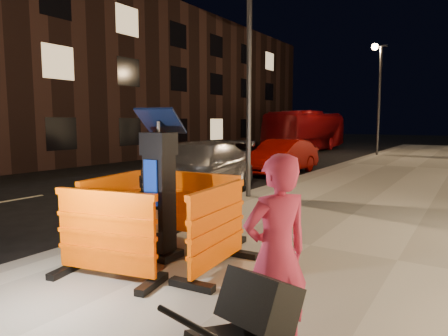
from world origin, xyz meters
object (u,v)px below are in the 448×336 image
Objects in this scene: barrier_kerbside at (112,211)px; bus_doubledecker at (307,151)px; barrier_back at (201,207)px; man at (276,255)px; parking_kiosk at (159,189)px; car_red at (281,173)px; barrier_bldgside at (218,229)px; car_silver at (196,195)px; barrier_front at (106,236)px.

barrier_kerbside is 0.14× the size of bus_doubledecker.
bus_doubledecker reaches higher than barrier_back.
parking_kiosk is at bearing -85.24° from man.
man reaches higher than barrier_back.
car_red is at bearing 102.92° from barrier_back.
parking_kiosk is at bearing -71.48° from car_red.
parking_kiosk is at bearing 85.05° from barrier_bldgside.
barrier_bldgside is 6.04m from car_silver.
barrier_back is at bearing -69.99° from car_red.
car_red is 2.47× the size of man.
bus_doubledecker is (-3.50, 17.56, 0.00)m from car_silver.
man is at bearing -119.45° from barrier_kerbside.
barrier_kerbside is 0.85× the size of man.
car_silver is 0.52× the size of bus_doubledecker.
barrier_kerbside is 1.90m from barrier_bldgside.
barrier_bldgside is 0.14× the size of bus_doubledecker.
bus_doubledecker is at bearing 109.50° from car_red.
parking_kiosk reaches higher than bus_doubledecker.
car_silver is at bearing -87.10° from car_red.
bus_doubledecker reaches higher than car_silver.
barrier_kerbside is at bearing -138.95° from barrier_back.
man is (5.13, -11.43, 0.97)m from car_red.
man is at bearing -58.59° from car_silver.
barrier_bldgside reaches higher than car_silver.
car_red is at bearing 15.25° from barrier_bldgside.
parking_kiosk is 0.20× the size of bus_doubledecker.
barrier_bldgside is at bearing -98.95° from barrier_kerbside.
barrier_front reaches higher than car_red.
barrier_front is 0.34× the size of car_red.
barrier_bldgside is at bearing -99.18° from man.
barrier_back is at bearing -53.95° from barrier_kerbside.
man reaches higher than barrier_bldgside.
barrier_bldgside is at bearing -72.22° from bus_doubledecker.
barrier_front is at bearing -93.95° from barrier_back.
bus_doubledecker is (-6.33, 22.22, -1.12)m from parking_kiosk.
parking_kiosk reaches higher than barrier_kerbside.
car_red is at bearing -74.01° from bus_doubledecker.
parking_kiosk reaches higher than barrier_front.
barrier_back reaches higher than car_silver.
barrier_bldgside is 10.90m from car_red.
barrier_back is at bearing -62.47° from car_silver.
car_red is 12.52m from bus_doubledecker.
barrier_front is 0.14× the size of bus_doubledecker.
man is (1.37, -1.22, 0.28)m from barrier_bldgside.
barrier_back is 0.27× the size of car_silver.
man is (2.32, -2.17, 0.28)m from barrier_back.
barrier_front is 11.52m from car_red.
barrier_bldgside is 0.85× the size of man.
parking_kiosk is at bearing -68.53° from car_silver.
barrier_bldgside is (0.95, 0.95, 0.00)m from barrier_front.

